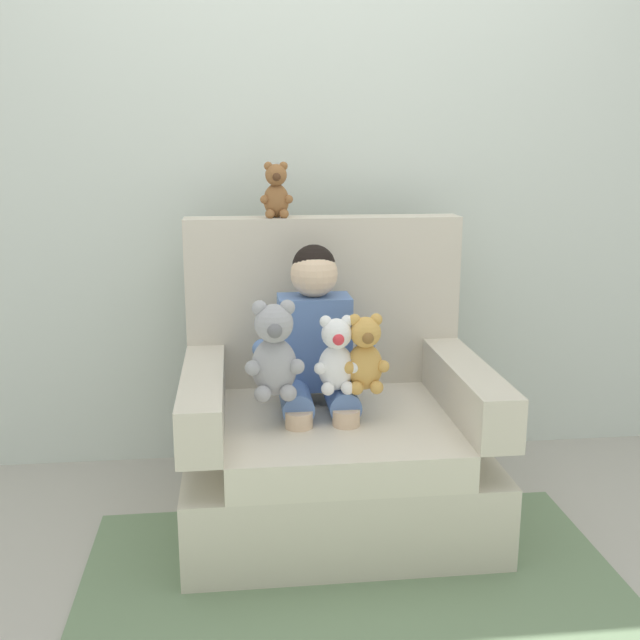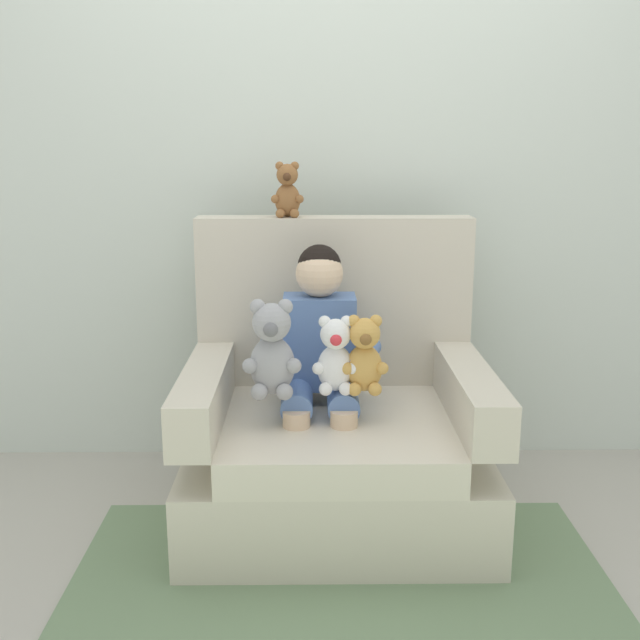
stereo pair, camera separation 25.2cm
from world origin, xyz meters
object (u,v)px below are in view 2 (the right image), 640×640
Objects in this scene: plush_brown_on_backrest at (287,191)px; seated_child at (320,350)px; plush_honey at (364,356)px; armchair at (336,429)px; plush_white at (335,357)px; plush_grey at (272,351)px.

seated_child is at bearing -81.65° from plush_brown_on_backrest.
plush_honey is (0.15, -0.16, 0.02)m from seated_child.
plush_brown_on_backrest is at bearing 125.65° from plush_honey.
seated_child is 0.63m from plush_brown_on_backrest.
armchair is 4.04× the size of plush_white.
seated_child is at bearing 101.52° from plush_white.
plush_brown_on_backrest is (-0.18, 0.30, 0.84)m from armchair.
plush_honey reaches higher than plush_white.
plush_honey is 0.31m from plush_grey.
seated_child is 3.96× the size of plush_brown_on_backrest.
plush_grey is (-0.31, -0.03, 0.03)m from plush_honey.
plush_grey reaches higher than plush_white.
plush_grey reaches higher than plush_honey.
plush_white is 1.27× the size of plush_brown_on_backrest.
seated_child is at bearing 48.30° from plush_grey.
seated_child is 0.25m from plush_grey.
seated_child reaches higher than plush_grey.
plush_honey is at bearing -59.28° from armchair.
armchair is 0.45m from plush_grey.
plush_brown_on_backrest is (-0.27, 0.45, 0.52)m from plush_honey.
plush_brown_on_backrest is (-0.17, 0.45, 0.52)m from plush_white.
armchair is 1.29× the size of seated_child.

